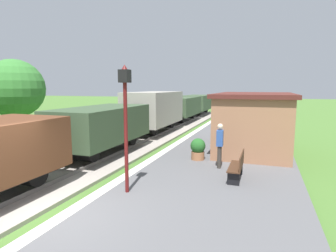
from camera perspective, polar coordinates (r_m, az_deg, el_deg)
name	(u,v)px	position (r m, az deg, el deg)	size (l,w,h in m)	color
ground_plane	(47,225)	(7.79, -23.50, -18.05)	(160.00, 160.00, 0.00)	#47702D
platform_slab	(171,244)	(6.23, 0.70, -23.03)	(6.00, 60.00, 0.25)	#565659
platform_edge_stripe	(60,218)	(7.43, -21.24, -17.05)	(0.36, 60.00, 0.01)	silver
freight_train	(154,114)	(19.48, -2.87, 2.50)	(2.50, 32.60, 2.72)	brown
station_hut	(254,122)	(14.25, 17.10, 0.88)	(3.50, 5.80, 2.78)	#9E6B4C
bench_near_hut	(238,166)	(9.68, 14.07, -7.90)	(0.42, 1.50, 0.91)	#422819
bench_down_platform	(252,127)	(19.16, 16.72, -0.16)	(0.42, 1.50, 0.91)	#422819
person_waiting	(220,144)	(10.82, 10.52, -3.59)	(0.27, 0.40, 1.71)	#38332D
potted_planter	(198,149)	(11.98, 6.13, -4.62)	(0.64, 0.64, 0.92)	#9E6642
lamp_post_near	(125,106)	(8.02, -8.70, 4.11)	(0.28, 0.28, 3.70)	#591414
tree_trackside_far	(15,89)	(18.95, -28.82, 6.70)	(3.43, 3.43, 4.95)	#4C3823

